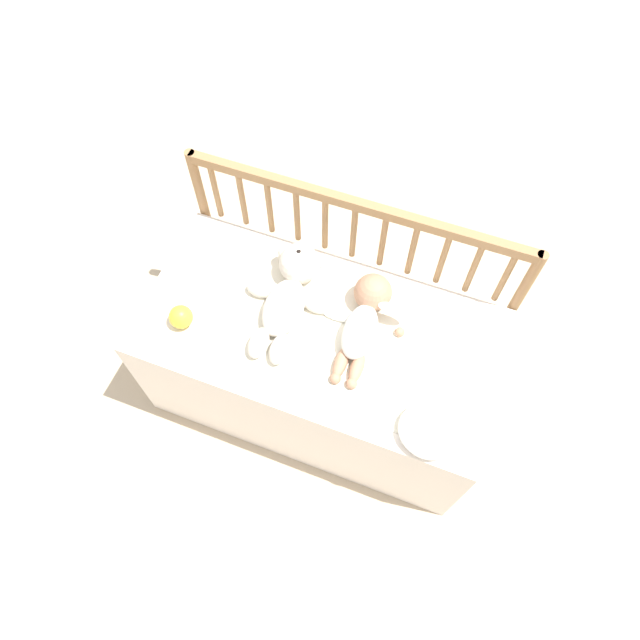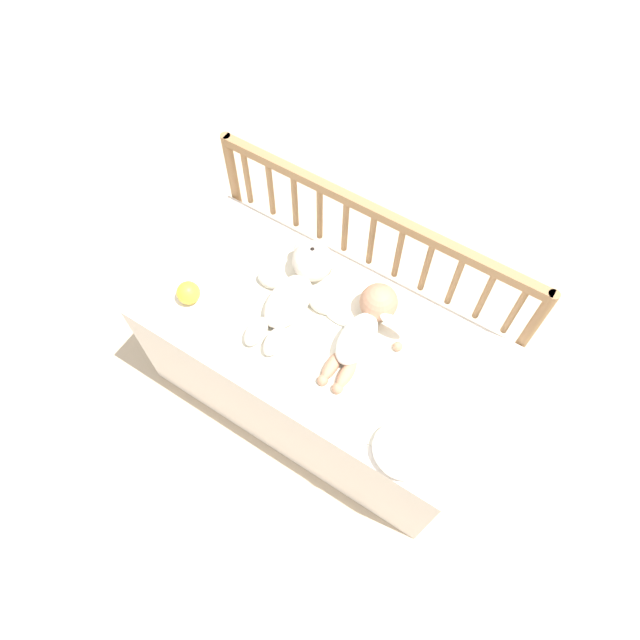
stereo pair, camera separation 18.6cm
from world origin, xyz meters
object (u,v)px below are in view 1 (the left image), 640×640
(baby, at_px, (365,317))
(small_pillow, at_px, (429,431))
(teddy_bear, at_px, (290,290))
(toy_ball, at_px, (181,317))

(baby, bearing_deg, small_pillow, -43.77)
(teddy_bear, distance_m, small_pillow, 0.65)
(teddy_bear, distance_m, toy_ball, 0.37)
(baby, bearing_deg, teddy_bear, 178.01)
(teddy_bear, height_order, baby, teddy_bear)
(baby, bearing_deg, toy_ball, -160.09)
(small_pillow, bearing_deg, teddy_bear, 152.38)
(small_pillow, bearing_deg, toy_ball, 174.59)
(teddy_bear, bearing_deg, small_pillow, -27.62)
(baby, distance_m, small_pillow, 0.42)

